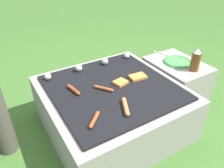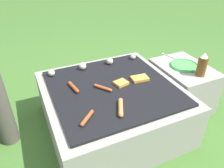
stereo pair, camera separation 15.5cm
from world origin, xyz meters
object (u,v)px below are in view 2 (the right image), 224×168
object	(u,v)px
plate_colorful	(184,65)
condiment_bottle	(202,65)
sausage_front_center	(121,107)
fork_utensil	(171,57)

from	to	relation	value
plate_colorful	condiment_bottle	size ratio (longest dim) A/B	1.25
condiment_bottle	sausage_front_center	bearing A→B (deg)	-170.83
sausage_front_center	fork_utensil	size ratio (longest dim) A/B	0.74
sausage_front_center	condiment_bottle	xyz separation A→B (m)	(0.75, 0.12, 0.07)
sausage_front_center	plate_colorful	bearing A→B (deg)	21.28
plate_colorful	fork_utensil	world-z (taller)	plate_colorful
condiment_bottle	fork_utensil	bearing A→B (deg)	90.77
sausage_front_center	plate_colorful	size ratio (longest dim) A/B	0.68
sausage_front_center	fork_utensil	xyz separation A→B (m)	(0.74, 0.47, -0.01)
sausage_front_center	fork_utensil	world-z (taller)	sausage_front_center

